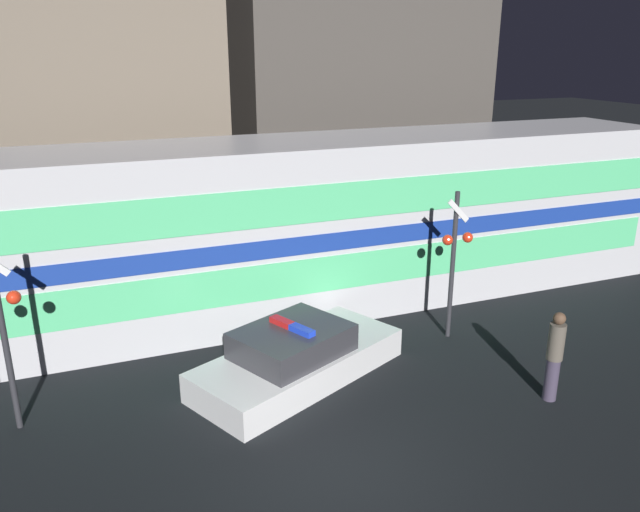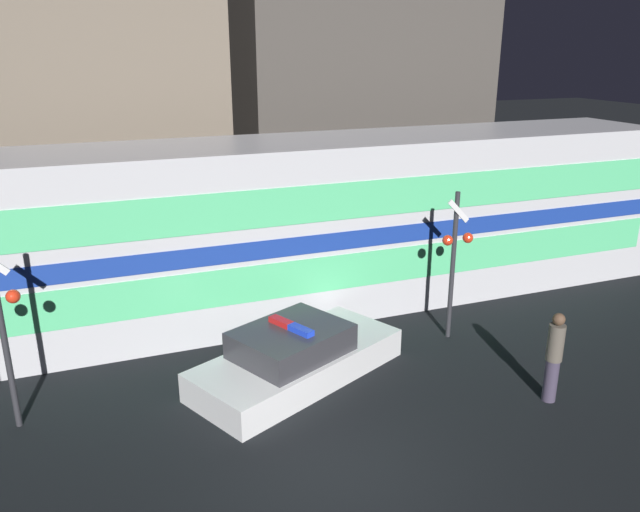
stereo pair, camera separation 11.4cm
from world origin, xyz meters
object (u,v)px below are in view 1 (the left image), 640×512
object	(u,v)px
train	(336,222)
crossing_signal_near	(455,254)
pedestrian	(554,356)
police_car	(297,357)

from	to	relation	value
train	crossing_signal_near	xyz separation A→B (m)	(1.63, -3.11, -0.12)
pedestrian	crossing_signal_near	distance (m)	3.33
train	crossing_signal_near	world-z (taller)	train
train	crossing_signal_near	bearing A→B (deg)	-62.37
police_car	crossing_signal_near	xyz separation A→B (m)	(4.04, 0.51, 1.61)
police_car	pedestrian	xyz separation A→B (m)	(4.35, -2.61, 0.48)
crossing_signal_near	train	bearing A→B (deg)	117.63
police_car	crossing_signal_near	distance (m)	4.37
pedestrian	train	bearing A→B (deg)	107.34
train	police_car	world-z (taller)	train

